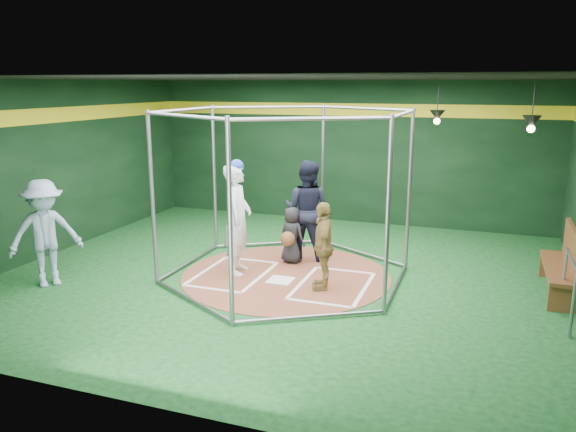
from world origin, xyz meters
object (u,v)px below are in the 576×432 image
(visitor_leopard, at_px, (323,246))
(umpire, at_px, (307,210))
(batter_figure, at_px, (238,218))
(dugout_bench, at_px, (565,261))

(visitor_leopard, bearing_deg, umpire, -170.21)
(batter_figure, relative_size, dugout_bench, 1.11)
(visitor_leopard, xyz_separation_m, umpire, (-0.79, 1.57, 0.23))
(umpire, bearing_deg, visitor_leopard, 120.36)
(batter_figure, distance_m, dugout_bench, 5.60)
(umpire, height_order, dugout_bench, umpire)
(batter_figure, bearing_deg, visitor_leopard, -8.77)
(umpire, xyz_separation_m, dugout_bench, (4.62, -0.47, -0.43))
(visitor_leopard, bearing_deg, dugout_bench, 89.12)
(dugout_bench, bearing_deg, umpire, 174.25)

